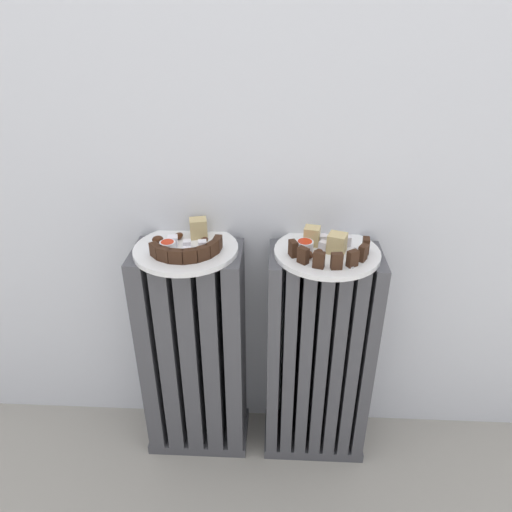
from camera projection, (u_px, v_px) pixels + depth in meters
radiator_left at (195, 355)px, 1.26m from camera, size 0.28×0.16×0.63m
radiator_right at (318, 359)px, 1.25m from camera, size 0.28×0.16×0.63m
plate_left at (186, 249)px, 1.11m from camera, size 0.25×0.25×0.01m
plate_right at (327, 252)px, 1.09m from camera, size 0.25×0.25×0.01m
dark_cake_slice_left_0 at (156, 251)px, 1.05m from camera, size 0.03×0.03×0.03m
dark_cake_slice_left_1 at (164, 255)px, 1.04m from camera, size 0.04×0.03×0.03m
dark_cake_slice_left_2 at (176, 257)px, 1.03m from camera, size 0.03×0.02×0.03m
dark_cake_slice_left_3 at (190, 256)px, 1.03m from camera, size 0.04×0.03×0.03m
dark_cake_slice_left_4 at (202, 253)px, 1.04m from camera, size 0.04×0.03×0.03m
dark_cake_slice_left_5 at (212, 249)px, 1.06m from camera, size 0.03×0.04×0.03m
dark_cake_slice_left_6 at (217, 244)px, 1.09m from camera, size 0.02×0.03×0.03m
marble_cake_slice_left_0 at (198, 228)px, 1.14m from camera, size 0.05×0.04×0.05m
turkish_delight_left_0 at (187, 244)px, 1.10m from camera, size 0.02×0.02×0.02m
turkish_delight_left_1 at (187, 252)px, 1.06m from camera, size 0.02×0.02×0.02m
turkish_delight_left_2 at (202, 245)px, 1.09m from camera, size 0.02×0.02×0.02m
turkish_delight_left_3 at (173, 241)px, 1.11m from camera, size 0.03×0.03×0.02m
medjool_date_left_0 at (204, 241)px, 1.12m from camera, size 0.03×0.03×0.02m
medjool_date_left_1 at (178, 236)px, 1.14m from camera, size 0.03×0.03×0.02m
medjool_date_left_2 at (158, 239)px, 1.12m from camera, size 0.03×0.03×0.02m
jam_bowl_left at (168, 246)px, 1.08m from camera, size 0.04×0.04×0.03m
dark_cake_slice_right_0 at (293, 249)px, 1.06m from camera, size 0.02×0.03×0.04m
dark_cake_slice_right_1 at (303, 255)px, 1.03m from camera, size 0.03×0.03×0.04m
dark_cake_slice_right_2 at (319, 260)px, 1.01m from camera, size 0.03×0.02×0.04m
dark_cake_slice_right_3 at (337, 261)px, 1.01m from camera, size 0.03×0.02×0.04m
dark_cake_slice_right_4 at (353, 259)px, 1.02m from camera, size 0.03×0.03×0.04m
dark_cake_slice_right_5 at (363, 253)px, 1.04m from camera, size 0.03×0.03×0.04m
dark_cake_slice_right_6 at (366, 246)px, 1.07m from camera, size 0.02×0.03×0.04m
marble_cake_slice_right_0 at (337, 243)px, 1.07m from camera, size 0.05×0.05×0.05m
marble_cake_slice_right_1 at (312, 236)px, 1.11m from camera, size 0.04×0.04×0.04m
turkish_delight_right_0 at (322, 239)px, 1.12m from camera, size 0.03×0.03×0.02m
turkish_delight_right_1 at (324, 245)px, 1.09m from camera, size 0.03×0.03×0.02m
turkish_delight_right_2 at (344, 241)px, 1.11m from camera, size 0.03×0.03×0.03m
medjool_date_right_0 at (319, 252)px, 1.06m from camera, size 0.02×0.02×0.02m
medjool_date_right_1 at (331, 238)px, 1.13m from camera, size 0.03×0.03×0.01m
medjool_date_right_2 at (309, 254)px, 1.05m from camera, size 0.03×0.03×0.02m
jam_bowl_right at (305, 245)px, 1.08m from camera, size 0.04×0.04×0.03m
fork at (356, 256)px, 1.06m from camera, size 0.04×0.10×0.00m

